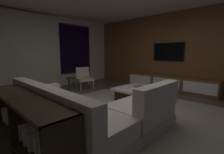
{
  "coord_description": "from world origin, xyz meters",
  "views": [
    {
      "loc": [
        -2.52,
        -2.25,
        1.32
      ],
      "look_at": [
        0.22,
        0.39,
        0.73
      ],
      "focal_mm": 25.4,
      "sensor_mm": 36.0,
      "label": 1
    }
  ],
  "objects_px": {
    "coffee_table": "(140,94)",
    "sectional_couch": "(86,113)",
    "side_stool": "(71,80)",
    "console_table_behind_couch": "(25,121)",
    "book_stack_on_coffee_table": "(138,87)",
    "media_console": "(170,84)",
    "accent_chair_near_window": "(84,77)",
    "mounted_tv": "(168,52)"
  },
  "relations": [
    {
      "from": "side_stool",
      "to": "console_table_behind_couch",
      "type": "relative_size",
      "value": 0.22
    },
    {
      "from": "sectional_couch",
      "to": "accent_chair_near_window",
      "type": "xyz_separation_m",
      "value": [
        1.88,
        2.65,
        0.14
      ]
    },
    {
      "from": "book_stack_on_coffee_table",
      "to": "console_table_behind_couch",
      "type": "xyz_separation_m",
      "value": [
        -2.94,
        -0.23,
        0.03
      ]
    },
    {
      "from": "media_console",
      "to": "mounted_tv",
      "type": "distance_m",
      "value": 1.13
    },
    {
      "from": "accent_chair_near_window",
      "to": "side_stool",
      "type": "xyz_separation_m",
      "value": [
        -0.52,
        0.07,
        -0.06
      ]
    },
    {
      "from": "sectional_couch",
      "to": "console_table_behind_couch",
      "type": "height_order",
      "value": "sectional_couch"
    },
    {
      "from": "accent_chair_near_window",
      "to": "mounted_tv",
      "type": "height_order",
      "value": "mounted_tv"
    },
    {
      "from": "console_table_behind_couch",
      "to": "coffee_table",
      "type": "bearing_deg",
      "value": 2.82
    },
    {
      "from": "accent_chair_near_window",
      "to": "side_stool",
      "type": "distance_m",
      "value": 0.52
    },
    {
      "from": "media_console",
      "to": "coffee_table",
      "type": "bearing_deg",
      "value": 177.65
    },
    {
      "from": "coffee_table",
      "to": "console_table_behind_couch",
      "type": "xyz_separation_m",
      "value": [
        -2.94,
        -0.14,
        0.23
      ]
    },
    {
      "from": "accent_chair_near_window",
      "to": "console_table_behind_couch",
      "type": "bearing_deg",
      "value": -138.0
    },
    {
      "from": "mounted_tv",
      "to": "media_console",
      "type": "bearing_deg",
      "value": -132.48
    },
    {
      "from": "coffee_table",
      "to": "accent_chair_near_window",
      "type": "bearing_deg",
      "value": 93.64
    },
    {
      "from": "side_stool",
      "to": "mounted_tv",
      "type": "distance_m",
      "value": 3.58
    },
    {
      "from": "coffee_table",
      "to": "console_table_behind_couch",
      "type": "height_order",
      "value": "console_table_behind_couch"
    },
    {
      "from": "sectional_couch",
      "to": "console_table_behind_couch",
      "type": "xyz_separation_m",
      "value": [
        -0.91,
        0.13,
        0.13
      ]
    },
    {
      "from": "coffee_table",
      "to": "console_table_behind_couch",
      "type": "relative_size",
      "value": 0.55
    },
    {
      "from": "coffee_table",
      "to": "side_stool",
      "type": "relative_size",
      "value": 2.52
    },
    {
      "from": "accent_chair_near_window",
      "to": "console_table_behind_couch",
      "type": "relative_size",
      "value": 0.37
    },
    {
      "from": "sectional_couch",
      "to": "media_console",
      "type": "bearing_deg",
      "value": 3.15
    },
    {
      "from": "book_stack_on_coffee_table",
      "to": "accent_chair_near_window",
      "type": "distance_m",
      "value": 2.29
    },
    {
      "from": "sectional_couch",
      "to": "mounted_tv",
      "type": "bearing_deg",
      "value": 5.88
    },
    {
      "from": "console_table_behind_couch",
      "to": "book_stack_on_coffee_table",
      "type": "bearing_deg",
      "value": 4.46
    },
    {
      "from": "accent_chair_near_window",
      "to": "side_stool",
      "type": "bearing_deg",
      "value": 172.48
    },
    {
      "from": "sectional_couch",
      "to": "book_stack_on_coffee_table",
      "type": "bearing_deg",
      "value": 10.07
    },
    {
      "from": "coffee_table",
      "to": "sectional_couch",
      "type": "bearing_deg",
      "value": -172.28
    },
    {
      "from": "book_stack_on_coffee_table",
      "to": "media_console",
      "type": "xyz_separation_m",
      "value": [
        1.71,
        -0.15,
        -0.13
      ]
    },
    {
      "from": "accent_chair_near_window",
      "to": "mounted_tv",
      "type": "distance_m",
      "value": 3.16
    },
    {
      "from": "mounted_tv",
      "to": "sectional_couch",
      "type": "bearing_deg",
      "value": -174.12
    },
    {
      "from": "media_console",
      "to": "sectional_couch",
      "type": "bearing_deg",
      "value": -176.85
    },
    {
      "from": "coffee_table",
      "to": "book_stack_on_coffee_table",
      "type": "relative_size",
      "value": 5.19
    },
    {
      "from": "book_stack_on_coffee_table",
      "to": "accent_chair_near_window",
      "type": "height_order",
      "value": "accent_chair_near_window"
    },
    {
      "from": "accent_chair_near_window",
      "to": "console_table_behind_couch",
      "type": "xyz_separation_m",
      "value": [
        -2.79,
        -2.52,
        -0.02
      ]
    },
    {
      "from": "side_stool",
      "to": "media_console",
      "type": "distance_m",
      "value": 3.45
    },
    {
      "from": "book_stack_on_coffee_table",
      "to": "side_stool",
      "type": "bearing_deg",
      "value": 105.66
    },
    {
      "from": "book_stack_on_coffee_table",
      "to": "console_table_behind_couch",
      "type": "bearing_deg",
      "value": -175.54
    },
    {
      "from": "side_stool",
      "to": "media_console",
      "type": "relative_size",
      "value": 0.15
    },
    {
      "from": "book_stack_on_coffee_table",
      "to": "accent_chair_near_window",
      "type": "xyz_separation_m",
      "value": [
        -0.14,
        2.29,
        0.05
      ]
    },
    {
      "from": "book_stack_on_coffee_table",
      "to": "mounted_tv",
      "type": "xyz_separation_m",
      "value": [
        1.89,
        0.04,
        0.96
      ]
    },
    {
      "from": "side_stool",
      "to": "console_table_behind_couch",
      "type": "xyz_separation_m",
      "value": [
        -2.28,
        -2.58,
        0.04
      ]
    },
    {
      "from": "sectional_couch",
      "to": "console_table_behind_couch",
      "type": "relative_size",
      "value": 1.19
    }
  ]
}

